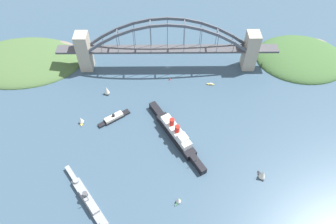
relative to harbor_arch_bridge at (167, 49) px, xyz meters
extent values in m
plane|color=#385166|center=(0.00, 0.00, -26.49)|extent=(1400.00, 1400.00, 0.00)
cube|color=#ADA38E|center=(-97.04, 0.00, -2.68)|extent=(14.56, 17.73, 47.61)
cube|color=#ADA38E|center=(97.04, 0.00, -2.68)|extent=(14.56, 17.73, 47.61)
cube|color=#47474C|center=(0.00, 0.00, 0.59)|extent=(179.53, 14.36, 2.40)
cube|color=#47474C|center=(-116.33, 0.00, 0.59)|extent=(24.00, 14.36, 2.40)
cube|color=#47474C|center=(116.33, 0.00, 0.59)|extent=(24.00, 14.36, 2.40)
cube|color=#4C515B|center=(-84.06, -6.46, 7.13)|extent=(20.52, 1.80, 15.71)
cube|color=#4C515B|center=(-65.38, -6.46, 18.77)|extent=(20.21, 1.80, 12.99)
cube|color=#4C515B|center=(-46.70, -6.46, 27.50)|extent=(19.84, 1.80, 10.26)
cube|color=#4C515B|center=(-28.02, -6.46, 33.32)|extent=(19.41, 1.80, 7.48)
cube|color=#4C515B|center=(-9.34, -6.46, 36.23)|extent=(18.93, 1.80, 4.65)
cube|color=#4C515B|center=(9.34, -6.46, 36.23)|extent=(18.93, 1.80, 4.65)
cube|color=#4C515B|center=(28.02, -6.46, 33.32)|extent=(19.41, 1.80, 7.48)
cube|color=#4C515B|center=(46.70, -6.46, 27.50)|extent=(19.84, 1.80, 10.26)
cube|color=#4C515B|center=(65.38, -6.46, 18.77)|extent=(20.21, 1.80, 12.99)
cube|color=#4C515B|center=(84.06, -6.46, 7.13)|extent=(20.52, 1.80, 15.71)
cube|color=#4C515B|center=(-84.06, 6.46, 7.13)|extent=(20.52, 1.80, 15.71)
cube|color=#4C515B|center=(-65.38, 6.46, 18.77)|extent=(20.21, 1.80, 12.99)
cube|color=#4C515B|center=(-46.70, 6.46, 27.50)|extent=(19.84, 1.80, 10.26)
cube|color=#4C515B|center=(-28.02, 6.46, 33.32)|extent=(19.41, 1.80, 7.48)
cube|color=#4C515B|center=(-9.34, 6.46, 36.23)|extent=(18.93, 1.80, 4.65)
cube|color=#4C515B|center=(9.34, 6.46, 36.23)|extent=(18.93, 1.80, 4.65)
cube|color=#4C515B|center=(28.02, 6.46, 33.32)|extent=(19.41, 1.80, 7.48)
cube|color=#4C515B|center=(46.70, 6.46, 27.50)|extent=(19.84, 1.80, 10.26)
cube|color=#4C515B|center=(65.38, 6.46, 18.77)|extent=(20.21, 1.80, 12.99)
cube|color=#4C515B|center=(84.06, 6.46, 7.13)|extent=(20.52, 1.80, 15.71)
cube|color=#4C515B|center=(-93.40, 0.00, 0.59)|extent=(1.40, 12.93, 1.40)
cube|color=#4C515B|center=(-56.04, 0.00, 23.86)|extent=(1.40, 12.93, 1.40)
cube|color=#4C515B|center=(-18.68, 0.00, 35.50)|extent=(1.40, 12.93, 1.40)
cube|color=#4C515B|center=(18.68, 0.00, 35.50)|extent=(1.40, 12.93, 1.40)
cube|color=#4C515B|center=(56.04, 0.00, 23.86)|extent=(1.40, 12.93, 1.40)
cube|color=#4C515B|center=(93.40, 0.00, 0.59)|extent=(1.40, 12.93, 1.40)
cylinder|color=#4C515B|center=(-74.72, -6.46, 7.73)|extent=(0.56, 0.56, 11.89)
cylinder|color=#4C515B|center=(-74.72, 6.46, 7.73)|extent=(0.56, 0.56, 11.89)
cylinder|color=#4C515B|center=(-56.04, -6.46, 12.82)|extent=(0.56, 0.56, 22.08)
cylinder|color=#4C515B|center=(-56.04, 6.46, 12.82)|extent=(0.56, 0.56, 22.08)
cylinder|color=#4C515B|center=(-37.36, -6.46, 16.46)|extent=(0.56, 0.56, 29.35)
cylinder|color=#4C515B|center=(-37.36, 6.46, 16.46)|extent=(0.56, 0.56, 29.35)
cylinder|color=#4C515B|center=(-18.68, -6.46, 18.64)|extent=(0.56, 0.56, 33.72)
cylinder|color=#4C515B|center=(-18.68, 6.46, 18.64)|extent=(0.56, 0.56, 33.72)
cylinder|color=#4C515B|center=(0.00, -6.46, 19.37)|extent=(0.56, 0.56, 35.17)
cylinder|color=#4C515B|center=(0.00, 6.46, 19.37)|extent=(0.56, 0.56, 35.17)
cylinder|color=#4C515B|center=(18.68, -6.46, 18.64)|extent=(0.56, 0.56, 33.72)
cylinder|color=#4C515B|center=(18.68, 6.46, 18.64)|extent=(0.56, 0.56, 33.72)
cylinder|color=#4C515B|center=(37.36, -6.46, 16.46)|extent=(0.56, 0.56, 29.35)
cylinder|color=#4C515B|center=(37.36, 6.46, 16.46)|extent=(0.56, 0.56, 29.35)
cylinder|color=#4C515B|center=(56.04, -6.46, 12.82)|extent=(0.56, 0.56, 22.08)
cylinder|color=#4C515B|center=(56.04, 6.46, 12.82)|extent=(0.56, 0.56, 22.08)
cylinder|color=#4C515B|center=(74.72, -6.46, 7.73)|extent=(0.56, 0.56, 11.89)
cylinder|color=#4C515B|center=(74.72, 6.46, 7.73)|extent=(0.56, 0.56, 11.89)
ellipsoid|color=#3D6033|center=(-167.62, -14.28, -26.49)|extent=(113.30, 95.67, 22.38)
ellipsoid|color=#756B5B|center=(-193.11, -40.59, -26.49)|extent=(39.66, 28.70, 12.31)
ellipsoid|color=#476638|center=(180.78, -11.03, -26.49)|extent=(149.26, 99.53, 17.91)
ellipsoid|color=#756B5B|center=(147.20, -38.40, -26.49)|extent=(52.24, 29.86, 9.85)
cube|color=black|center=(-7.52, 107.05, -23.00)|extent=(39.08, 55.98, 6.98)
cube|color=black|center=(-27.25, 140.66, -23.00)|extent=(15.08, 19.87, 6.98)
cube|color=black|center=(12.21, 73.44, -23.00)|extent=(16.12, 20.48, 6.98)
cube|color=white|center=(-7.52, 107.05, -16.57)|extent=(30.25, 42.54, 5.87)
cube|color=white|center=(-13.63, 117.45, -12.04)|extent=(12.00, 12.49, 3.20)
cylinder|color=red|center=(-8.63, 108.94, -9.87)|extent=(4.95, 4.95, 7.53)
cylinder|color=red|center=(-3.64, 100.43, -9.87)|extent=(4.95, 4.95, 7.53)
cylinder|color=tan|center=(-26.02, 138.56, -14.51)|extent=(0.50, 0.50, 10.00)
cube|color=gray|center=(67.16, 176.48, -24.38)|extent=(37.53, 46.32, 4.22)
cube|color=gray|center=(88.20, 148.61, -24.38)|extent=(13.74, 16.37, 4.22)
cube|color=gray|center=(67.16, 176.48, -20.79)|extent=(20.56, 24.51, 2.96)
cylinder|color=gray|center=(52.70, 195.64, -21.17)|extent=(5.24, 5.24, 2.20)
cylinder|color=gray|center=(81.63, 157.32, -21.17)|extent=(5.24, 5.24, 2.20)
cylinder|color=gray|center=(67.16, 176.48, -14.31)|extent=(0.60, 0.60, 10.00)
cylinder|color=#4C4C51|center=(70.32, 172.30, -17.11)|extent=(4.12, 4.12, 4.40)
cube|color=black|center=(56.58, 82.72, -25.43)|extent=(21.88, 18.47, 2.13)
cube|color=black|center=(68.35, 91.07, -25.43)|extent=(8.84, 8.34, 2.13)
cube|color=black|center=(44.81, 74.37, -25.43)|extent=(9.43, 9.17, 2.13)
cube|color=beige|center=(56.58, 82.72, -22.98)|extent=(19.77, 16.54, 2.76)
cylinder|color=black|center=(56.58, 82.72, -20.40)|extent=(2.92, 2.92, 2.40)
cylinder|color=#B7B7B2|center=(-34.68, -31.14, -26.04)|extent=(1.20, 5.60, 0.90)
cylinder|color=#B7B7B2|center=(-31.28, -31.32, -26.04)|extent=(1.20, 5.60, 0.90)
cylinder|color=maroon|center=(-34.68, -31.14, -25.01)|extent=(0.14, 0.14, 1.16)
cylinder|color=maroon|center=(-31.28, -31.32, -25.01)|extent=(0.14, 0.14, 1.16)
ellipsoid|color=beige|center=(-32.98, -31.23, -23.78)|extent=(1.71, 7.39, 1.31)
cylinder|color=maroon|center=(-32.80, -27.94, -23.78)|extent=(1.28, 0.87, 1.24)
cube|color=beige|center=(-32.93, -30.32, -23.22)|extent=(9.66, 2.22, 0.20)
cube|color=beige|center=(-33.16, -34.45, -23.65)|extent=(3.70, 1.30, 0.12)
cube|color=maroon|center=(-33.16, -34.45, -22.37)|extent=(0.18, 1.10, 1.50)
cube|color=gold|center=(-49.58, 31.48, -25.95)|extent=(5.48, 2.93, 1.08)
cube|color=gold|center=(-46.16, 30.89, -25.95)|extent=(1.90, 1.42, 1.08)
cube|color=gold|center=(-53.00, 32.06, -25.95)|extent=(1.94, 1.65, 1.08)
cube|color=beige|center=(-50.22, 31.58, -24.91)|extent=(2.85, 2.08, 1.00)
cube|color=black|center=(68.67, 43.81, -26.05)|extent=(4.63, 6.96, 0.88)
cube|color=black|center=(69.84, 39.72, -26.05)|extent=(1.88, 2.42, 0.88)
cube|color=black|center=(67.50, 47.90, -26.05)|extent=(2.14, 2.49, 0.88)
cylinder|color=tan|center=(68.82, 43.30, -19.93)|extent=(0.16, 0.16, 11.36)
cone|color=silver|center=(68.31, 45.09, -20.50)|extent=(7.23, 7.23, 9.08)
cube|color=#2D6B3D|center=(-7.55, 176.02, -26.10)|extent=(4.54, 4.89, 0.78)
cube|color=#2D6B3D|center=(-5.55, 178.43, -26.10)|extent=(1.69, 1.78, 0.78)
cube|color=#2D6B3D|center=(-9.56, 173.61, -26.10)|extent=(1.83, 1.89, 0.78)
cylinder|color=tan|center=(-7.30, 176.32, -22.20)|extent=(0.16, 0.16, 7.02)
cone|color=white|center=(-8.18, 175.27, -22.55)|extent=(6.07, 6.07, 5.61)
cube|color=gold|center=(89.66, 88.09, -25.99)|extent=(3.51, 5.96, 1.01)
cube|color=gold|center=(89.05, 91.78, -25.99)|extent=(1.47, 2.04, 1.01)
cube|color=gold|center=(90.28, 84.41, -25.99)|extent=(1.70, 2.08, 1.01)
cylinder|color=tan|center=(89.59, 88.55, -21.69)|extent=(0.16, 0.16, 7.58)
cone|color=white|center=(89.85, 86.94, -22.07)|extent=(5.91, 5.91, 6.06)
cube|color=black|center=(-83.62, 151.29, -26.01)|extent=(4.22, 6.85, 0.97)
cube|color=black|center=(-82.60, 147.16, -26.01)|extent=(1.72, 2.36, 0.97)
cube|color=black|center=(-84.64, 155.41, -26.01)|extent=(1.97, 2.42, 0.97)
cylinder|color=tan|center=(-83.49, 150.77, -19.99)|extent=(0.16, 0.16, 11.08)
cone|color=silver|center=(-83.94, 152.58, -20.54)|extent=(7.07, 7.07, 8.86)
cone|color=red|center=(-2.43, 23.17, -25.39)|extent=(2.20, 2.20, 2.20)
sphere|color=#F2E566|center=(-2.43, 23.17, -23.99)|extent=(0.50, 0.50, 0.50)
camera|label=1|loc=(1.71, 291.78, 225.18)|focal=33.31mm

